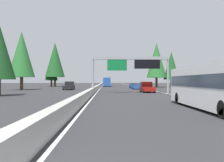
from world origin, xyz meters
TOP-DOWN VIEW (x-y plane):
  - ground_plane at (60.00, 0.00)m, footprint 320.00×320.00m
  - median_barrier at (80.00, 0.30)m, footprint 180.00×0.56m
  - shoulder_stripe_right at (70.00, -11.52)m, footprint 160.00×0.16m
  - shoulder_stripe_median at (70.00, -0.25)m, footprint 160.00×0.16m
  - sign_gantry_overhead at (34.91, -6.04)m, footprint 0.50×12.68m
  - bus_far_right at (12.55, -9.25)m, footprint 11.50×2.55m
  - pickup_distant_a at (38.21, -9.08)m, footprint 5.60×2.00m
  - sedan_near_right at (53.28, -9.08)m, footprint 4.40×1.80m
  - box_truck_mid_left at (125.43, -1.60)m, footprint 8.50×2.40m
  - sedan_near_center at (61.05, -9.24)m, footprint 4.40×1.80m
  - sedan_far_left at (105.25, -1.93)m, footprint 4.40×1.80m
  - minivan_distant_b at (99.04, -2.03)m, footprint 5.00×1.95m
  - bus_mid_right at (81.69, -2.03)m, footprint 11.50×2.55m
  - oncoming_near at (50.33, 6.55)m, footprint 5.60×2.00m
  - conifer_right_mid at (70.20, -22.26)m, footprint 4.87×4.87m
  - conifer_right_far at (69.48, -17.41)m, footprint 6.07×6.07m
  - conifer_left_near at (49.31, 16.92)m, footprint 5.74×5.74m
  - conifer_left_mid at (77.97, 16.93)m, footprint 4.30×4.30m
  - conifer_left_far at (77.81, 15.67)m, footprint 6.62×6.62m

SIDE VIEW (x-z plane):
  - ground_plane at x=60.00m, z-range 0.00..0.00m
  - shoulder_stripe_right at x=70.00m, z-range 0.00..0.01m
  - shoulder_stripe_median at x=70.00m, z-range 0.00..0.01m
  - median_barrier at x=80.00m, z-range 0.00..0.90m
  - sedan_near_right at x=53.28m, z-range -0.05..1.42m
  - sedan_near_center at x=61.05m, z-range -0.05..1.42m
  - sedan_far_left at x=105.25m, z-range -0.05..1.42m
  - pickup_distant_a at x=38.21m, z-range -0.02..1.84m
  - oncoming_near at x=50.33m, z-range -0.02..1.84m
  - minivan_distant_b at x=99.04m, z-range 0.11..1.80m
  - box_truck_mid_left at x=125.43m, z-range 0.14..3.09m
  - bus_far_right at x=12.55m, z-range 0.17..3.27m
  - bus_mid_right at x=81.69m, z-range 0.17..3.27m
  - sign_gantry_overhead at x=34.91m, z-range 1.77..7.77m
  - conifer_left_mid at x=77.97m, z-range 1.05..10.83m
  - conifer_right_mid at x=70.20m, z-range 1.19..12.27m
  - conifer_left_near at x=49.31m, z-range 1.41..14.45m
  - conifer_right_far at x=69.48m, z-range 1.49..15.29m
  - conifer_left_far at x=77.81m, z-range 1.63..16.69m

